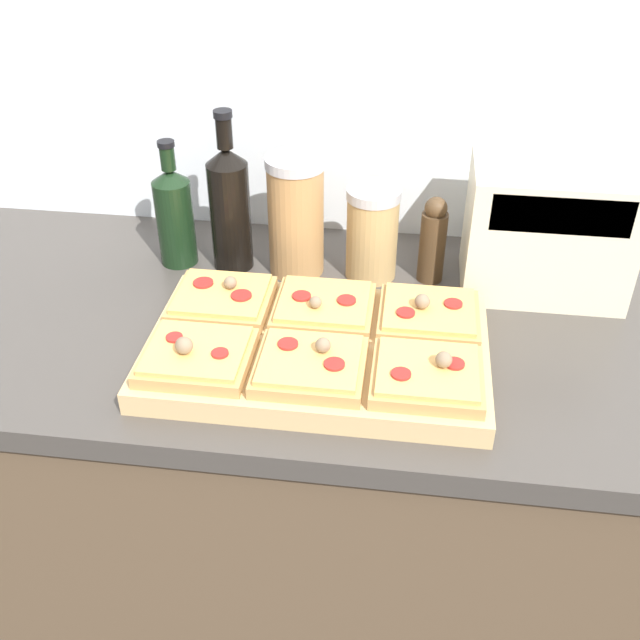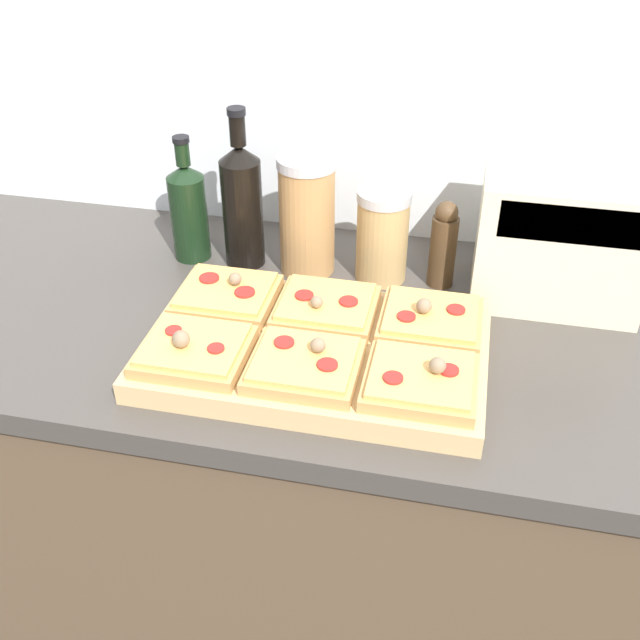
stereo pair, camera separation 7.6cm
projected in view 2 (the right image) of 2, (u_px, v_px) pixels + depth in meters
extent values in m
cube|color=silver|center=(383.00, 68.00, 1.37)|extent=(6.00, 0.06, 2.50)
cube|color=brown|center=(340.00, 512.00, 1.55)|extent=(2.60, 0.64, 0.89)
cube|color=#423D38|center=(344.00, 331.00, 1.28)|extent=(2.63, 0.67, 0.04)
cube|color=tan|center=(316.00, 351.00, 1.17)|extent=(0.53, 0.33, 0.04)
cube|color=tan|center=(227.00, 297.00, 1.24)|extent=(0.16, 0.14, 0.02)
cube|color=#E5A856|center=(226.00, 290.00, 1.24)|extent=(0.14, 0.13, 0.01)
cylinder|color=maroon|center=(209.00, 278.00, 1.25)|extent=(0.03, 0.03, 0.00)
cylinder|color=maroon|center=(245.00, 292.00, 1.22)|extent=(0.03, 0.03, 0.00)
sphere|color=#7F6B51|center=(235.00, 279.00, 1.23)|extent=(0.02, 0.02, 0.02)
cube|color=tan|center=(326.00, 309.00, 1.21)|extent=(0.16, 0.14, 0.02)
cube|color=#E5A856|center=(326.00, 302.00, 1.21)|extent=(0.14, 0.13, 0.01)
cylinder|color=maroon|center=(304.00, 295.00, 1.21)|extent=(0.03, 0.03, 0.00)
cylinder|color=maroon|center=(349.00, 301.00, 1.20)|extent=(0.03, 0.03, 0.00)
sphere|color=#7F6B51|center=(317.00, 302.00, 1.18)|extent=(0.02, 0.02, 0.02)
cube|color=tan|center=(431.00, 321.00, 1.18)|extent=(0.16, 0.14, 0.02)
cube|color=#E5A856|center=(431.00, 314.00, 1.18)|extent=(0.14, 0.13, 0.01)
cylinder|color=maroon|center=(406.00, 316.00, 1.16)|extent=(0.03, 0.03, 0.00)
cylinder|color=maroon|center=(456.00, 310.00, 1.18)|extent=(0.03, 0.03, 0.00)
sphere|color=#7F6B51|center=(424.00, 306.00, 1.17)|extent=(0.02, 0.02, 0.02)
cube|color=tan|center=(195.00, 352.00, 1.12)|extent=(0.16, 0.14, 0.02)
cube|color=#E5A856|center=(194.00, 344.00, 1.11)|extent=(0.14, 0.13, 0.01)
cylinder|color=maroon|center=(174.00, 331.00, 1.13)|extent=(0.03, 0.03, 0.00)
cylinder|color=maroon|center=(216.00, 348.00, 1.09)|extent=(0.03, 0.03, 0.00)
sphere|color=#7F6B51|center=(181.00, 339.00, 1.09)|extent=(0.03, 0.03, 0.03)
cube|color=tan|center=(304.00, 367.00, 1.09)|extent=(0.16, 0.14, 0.02)
cube|color=#E5A856|center=(304.00, 359.00, 1.08)|extent=(0.14, 0.13, 0.01)
cylinder|color=maroon|center=(284.00, 342.00, 1.11)|extent=(0.03, 0.03, 0.00)
cylinder|color=maroon|center=(327.00, 365.00, 1.06)|extent=(0.03, 0.03, 0.00)
sphere|color=#7F6B51|center=(318.00, 345.00, 1.08)|extent=(0.02, 0.02, 0.02)
cube|color=tan|center=(421.00, 382.00, 1.06)|extent=(0.16, 0.14, 0.02)
cube|color=#E5A856|center=(421.00, 375.00, 1.05)|extent=(0.14, 0.13, 0.01)
cylinder|color=maroon|center=(393.00, 378.00, 1.04)|extent=(0.03, 0.03, 0.00)
cylinder|color=maroon|center=(449.00, 370.00, 1.05)|extent=(0.03, 0.03, 0.00)
sphere|color=#7F6B51|center=(438.00, 365.00, 1.04)|extent=(0.02, 0.02, 0.02)
cylinder|color=black|center=(189.00, 218.00, 1.40)|extent=(0.07, 0.07, 0.16)
cone|color=black|center=(184.00, 171.00, 1.35)|extent=(0.07, 0.07, 0.02)
cylinder|color=black|center=(182.00, 154.00, 1.33)|extent=(0.03, 0.03, 0.04)
cylinder|color=black|center=(181.00, 139.00, 1.31)|extent=(0.03, 0.03, 0.01)
cylinder|color=black|center=(243.00, 214.00, 1.37)|extent=(0.07, 0.07, 0.20)
cone|color=black|center=(239.00, 153.00, 1.31)|extent=(0.07, 0.07, 0.03)
cylinder|color=black|center=(237.00, 130.00, 1.28)|extent=(0.03, 0.03, 0.05)
cylinder|color=black|center=(236.00, 111.00, 1.26)|extent=(0.03, 0.03, 0.01)
cylinder|color=#AD7F4C|center=(307.00, 220.00, 1.35)|extent=(0.10, 0.10, 0.20)
cylinder|color=#B2B2B7|center=(306.00, 162.00, 1.29)|extent=(0.10, 0.10, 0.02)
cylinder|color=tan|center=(382.00, 240.00, 1.34)|extent=(0.09, 0.09, 0.15)
cylinder|color=#B2B2B7|center=(384.00, 196.00, 1.29)|extent=(0.10, 0.10, 0.02)
cylinder|color=#47331E|center=(443.00, 252.00, 1.33)|extent=(0.05, 0.05, 0.13)
sphere|color=#47331E|center=(447.00, 213.00, 1.29)|extent=(0.04, 0.04, 0.04)
cube|color=beige|center=(561.00, 239.00, 1.27)|extent=(0.28, 0.18, 0.23)
cube|color=black|center=(572.00, 224.00, 1.16)|extent=(0.22, 0.01, 0.06)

